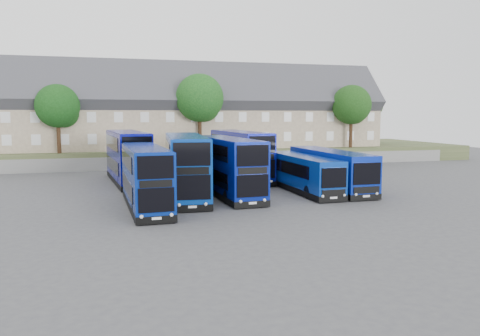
{
  "coord_description": "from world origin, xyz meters",
  "views": [
    {
      "loc": [
        -8.34,
        -30.44,
        6.25
      ],
      "look_at": [
        1.12,
        3.97,
        2.2
      ],
      "focal_mm": 35.0,
      "sensor_mm": 36.0,
      "label": 1
    }
  ],
  "objects_px": {
    "tree_west": "(59,108)",
    "tree_mid": "(201,100)",
    "coach_east_a": "(303,174)",
    "tree_east": "(352,106)",
    "dd_front_left": "(146,179)",
    "tree_far": "(365,105)",
    "dd_front_mid": "(186,167)"
  },
  "relations": [
    {
      "from": "coach_east_a",
      "to": "tree_east",
      "type": "height_order",
      "value": "tree_east"
    },
    {
      "from": "dd_front_left",
      "to": "tree_mid",
      "type": "distance_m",
      "value": 26.55
    },
    {
      "from": "dd_front_left",
      "to": "tree_east",
      "type": "relative_size",
      "value": 1.28
    },
    {
      "from": "tree_east",
      "to": "tree_far",
      "type": "bearing_deg",
      "value": 49.4
    },
    {
      "from": "dd_front_mid",
      "to": "tree_east",
      "type": "relative_size",
      "value": 1.47
    },
    {
      "from": "tree_mid",
      "to": "tree_far",
      "type": "distance_m",
      "value": 26.8
    },
    {
      "from": "dd_front_mid",
      "to": "dd_front_left",
      "type": "bearing_deg",
      "value": -128.09
    },
    {
      "from": "tree_east",
      "to": "tree_west",
      "type": "bearing_deg",
      "value": -180.0
    },
    {
      "from": "dd_front_mid",
      "to": "coach_east_a",
      "type": "height_order",
      "value": "dd_front_mid"
    },
    {
      "from": "tree_east",
      "to": "coach_east_a",
      "type": "bearing_deg",
      "value": -127.23
    },
    {
      "from": "tree_mid",
      "to": "tree_far",
      "type": "bearing_deg",
      "value": 14.04
    },
    {
      "from": "tree_far",
      "to": "tree_east",
      "type": "bearing_deg",
      "value": -130.6
    },
    {
      "from": "tree_west",
      "to": "tree_mid",
      "type": "distance_m",
      "value": 16.04
    },
    {
      "from": "dd_front_mid",
      "to": "tree_mid",
      "type": "bearing_deg",
      "value": 81.21
    },
    {
      "from": "tree_west",
      "to": "tree_mid",
      "type": "relative_size",
      "value": 0.83
    },
    {
      "from": "coach_east_a",
      "to": "tree_west",
      "type": "height_order",
      "value": "tree_west"
    },
    {
      "from": "tree_far",
      "to": "dd_front_mid",
      "type": "bearing_deg",
      "value": -138.55
    },
    {
      "from": "dd_front_left",
      "to": "tree_far",
      "type": "height_order",
      "value": "tree_far"
    },
    {
      "from": "dd_front_mid",
      "to": "coach_east_a",
      "type": "distance_m",
      "value": 9.7
    },
    {
      "from": "tree_mid",
      "to": "tree_east",
      "type": "height_order",
      "value": "tree_mid"
    },
    {
      "from": "dd_front_left",
      "to": "tree_mid",
      "type": "xyz_separation_m",
      "value": [
        8.37,
        24.46,
        6.04
      ]
    },
    {
      "from": "dd_front_mid",
      "to": "tree_mid",
      "type": "height_order",
      "value": "tree_mid"
    },
    {
      "from": "coach_east_a",
      "to": "tree_west",
      "type": "xyz_separation_m",
      "value": [
        -20.54,
        20.34,
        5.61
      ]
    },
    {
      "from": "dd_front_mid",
      "to": "tree_east",
      "type": "distance_m",
      "value": 32.81
    },
    {
      "from": "tree_mid",
      "to": "tree_east",
      "type": "relative_size",
      "value": 1.12
    },
    {
      "from": "dd_front_mid",
      "to": "tree_west",
      "type": "bearing_deg",
      "value": 122.9
    },
    {
      "from": "dd_front_left",
      "to": "tree_far",
      "type": "distance_m",
      "value": 46.61
    },
    {
      "from": "coach_east_a",
      "to": "tree_far",
      "type": "height_order",
      "value": "tree_far"
    },
    {
      "from": "dd_front_mid",
      "to": "coach_east_a",
      "type": "relative_size",
      "value": 1.11
    },
    {
      "from": "tree_west",
      "to": "tree_far",
      "type": "height_order",
      "value": "tree_far"
    },
    {
      "from": "tree_east",
      "to": "dd_front_mid",
      "type": "bearing_deg",
      "value": -140.81
    },
    {
      "from": "dd_front_left",
      "to": "tree_mid",
      "type": "bearing_deg",
      "value": 68.67
    }
  ]
}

